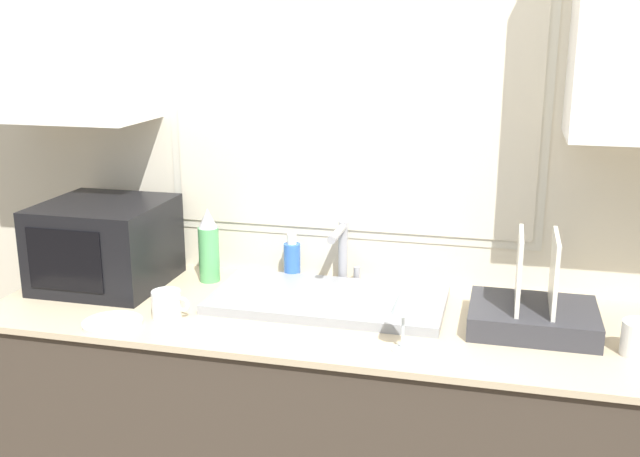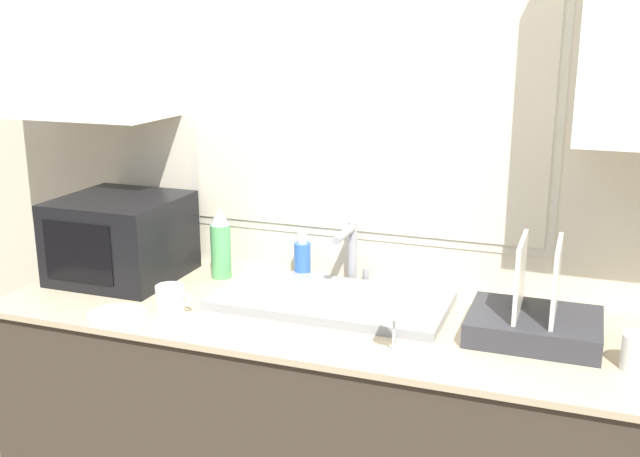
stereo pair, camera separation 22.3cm
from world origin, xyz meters
The scene contains 11 objects.
countertop centered at (0.00, 0.34, 0.46)m, with size 2.11×0.70×0.92m.
wall_back centered at (0.00, 0.66, 1.42)m, with size 6.00×0.38×2.60m.
sink_basin centered at (-0.01, 0.41, 0.93)m, with size 0.74×0.38×0.03m.
faucet centered at (0.00, 0.60, 1.05)m, with size 0.08×0.19×0.22m.
microwave centered at (-0.79, 0.41, 1.06)m, with size 0.40×0.40×0.29m.
dish_rack centered at (0.62, 0.36, 0.97)m, with size 0.37×0.29×0.29m.
spray_bottle centered at (-0.46, 0.53, 1.04)m, with size 0.07×0.07×0.26m.
soap_bottle centered at (-0.19, 0.61, 0.99)m, with size 0.06×0.06×0.17m.
mug_near_sink centered at (-0.46, 0.18, 0.96)m, with size 0.12×0.09×0.08m.
wine_glass centered at (0.27, 0.12, 1.06)m, with size 0.07×0.07×0.20m.
small_plate centered at (-0.59, 0.08, 0.93)m, with size 0.18×0.18×0.01m.
Camera 2 is at (0.73, -1.71, 1.79)m, focal length 42.00 mm.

